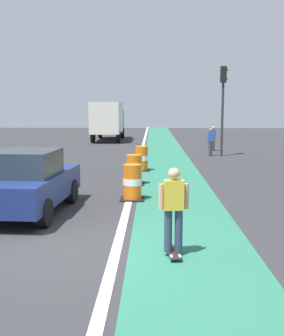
{
  "coord_description": "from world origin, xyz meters",
  "views": [
    {
      "loc": [
        1.61,
        -7.89,
        2.79
      ],
      "look_at": [
        1.31,
        3.69,
        1.1
      ],
      "focal_mm": 44.32,
      "sensor_mm": 36.0,
      "label": 1
    }
  ],
  "objects_px": {
    "pedestrian_crossing": "(210,141)",
    "traffic_light_corner": "(223,95)",
    "parked_sedan_nearest": "(27,182)",
    "delivery_truck_down_block": "(108,119)",
    "skateboarder_on_lane": "(174,209)",
    "pedestrian_waiting": "(213,138)",
    "traffic_barrel_front": "(132,183)",
    "traffic_barrel_back": "(141,159)",
    "traffic_barrel_mid": "(134,170)"
  },
  "relations": [
    {
      "from": "traffic_barrel_back",
      "to": "delivery_truck_down_block",
      "type": "distance_m",
      "value": 17.5
    },
    {
      "from": "traffic_barrel_front",
      "to": "delivery_truck_down_block",
      "type": "distance_m",
      "value": 23.32
    },
    {
      "from": "parked_sedan_nearest",
      "to": "traffic_barrel_back",
      "type": "relative_size",
      "value": 3.85
    },
    {
      "from": "delivery_truck_down_block",
      "to": "pedestrian_waiting",
      "type": "bearing_deg",
      "value": -47.73
    },
    {
      "from": "skateboarder_on_lane",
      "to": "pedestrian_waiting",
      "type": "height_order",
      "value": "skateboarder_on_lane"
    },
    {
      "from": "traffic_barrel_front",
      "to": "pedestrian_waiting",
      "type": "height_order",
      "value": "pedestrian_waiting"
    },
    {
      "from": "delivery_truck_down_block",
      "to": "parked_sedan_nearest",
      "type": "bearing_deg",
      "value": -88.85
    },
    {
      "from": "traffic_barrel_mid",
      "to": "traffic_barrel_back",
      "type": "distance_m",
      "value": 3.34
    },
    {
      "from": "traffic_barrel_mid",
      "to": "pedestrian_waiting",
      "type": "bearing_deg",
      "value": 68.96
    },
    {
      "from": "delivery_truck_down_block",
      "to": "traffic_barrel_mid",
      "type": "bearing_deg",
      "value": -81.3
    },
    {
      "from": "traffic_barrel_front",
      "to": "pedestrian_crossing",
      "type": "distance_m",
      "value": 12.42
    },
    {
      "from": "delivery_truck_down_block",
      "to": "pedestrian_crossing",
      "type": "height_order",
      "value": "delivery_truck_down_block"
    },
    {
      "from": "traffic_barrel_front",
      "to": "pedestrian_waiting",
      "type": "xyz_separation_m",
      "value": [
        4.54,
        14.55,
        0.33
      ]
    },
    {
      "from": "skateboarder_on_lane",
      "to": "traffic_barrel_front",
      "type": "height_order",
      "value": "skateboarder_on_lane"
    },
    {
      "from": "traffic_barrel_front",
      "to": "skateboarder_on_lane",
      "type": "bearing_deg",
      "value": -78.14
    },
    {
      "from": "skateboarder_on_lane",
      "to": "traffic_barrel_back",
      "type": "height_order",
      "value": "skateboarder_on_lane"
    },
    {
      "from": "traffic_barrel_back",
      "to": "skateboarder_on_lane",
      "type": "bearing_deg",
      "value": -85.25
    },
    {
      "from": "traffic_barrel_front",
      "to": "parked_sedan_nearest",
      "type": "bearing_deg",
      "value": -147.56
    },
    {
      "from": "skateboarder_on_lane",
      "to": "pedestrian_waiting",
      "type": "distance_m",
      "value": 19.69
    },
    {
      "from": "skateboarder_on_lane",
      "to": "traffic_barrel_mid",
      "type": "distance_m",
      "value": 7.5
    },
    {
      "from": "parked_sedan_nearest",
      "to": "traffic_barrel_front",
      "type": "distance_m",
      "value": 3.21
    },
    {
      "from": "traffic_barrel_mid",
      "to": "pedestrian_waiting",
      "type": "xyz_separation_m",
      "value": [
        4.6,
        11.96,
        0.33
      ]
    },
    {
      "from": "traffic_barrel_mid",
      "to": "delivery_truck_down_block",
      "type": "distance_m",
      "value": 20.75
    },
    {
      "from": "pedestrian_waiting",
      "to": "traffic_barrel_front",
      "type": "bearing_deg",
      "value": -107.35
    },
    {
      "from": "skateboarder_on_lane",
      "to": "pedestrian_crossing",
      "type": "xyz_separation_m",
      "value": [
        2.97,
        16.58,
        -0.05
      ]
    },
    {
      "from": "traffic_light_corner",
      "to": "skateboarder_on_lane",
      "type": "bearing_deg",
      "value": -102.35
    },
    {
      "from": "traffic_barrel_back",
      "to": "traffic_light_corner",
      "type": "distance_m",
      "value": 7.84
    },
    {
      "from": "traffic_barrel_mid",
      "to": "traffic_barrel_front",
      "type": "bearing_deg",
      "value": -88.75
    },
    {
      "from": "traffic_barrel_back",
      "to": "delivery_truck_down_block",
      "type": "relative_size",
      "value": 0.14
    },
    {
      "from": "parked_sedan_nearest",
      "to": "pedestrian_crossing",
      "type": "distance_m",
      "value": 15.04
    },
    {
      "from": "parked_sedan_nearest",
      "to": "traffic_barrel_back",
      "type": "bearing_deg",
      "value": 69.77
    },
    {
      "from": "parked_sedan_nearest",
      "to": "delivery_truck_down_block",
      "type": "bearing_deg",
      "value": 91.15
    },
    {
      "from": "parked_sedan_nearest",
      "to": "delivery_truck_down_block",
      "type": "relative_size",
      "value": 0.55
    },
    {
      "from": "traffic_barrel_back",
      "to": "delivery_truck_down_block",
      "type": "height_order",
      "value": "delivery_truck_down_block"
    },
    {
      "from": "traffic_barrel_mid",
      "to": "delivery_truck_down_block",
      "type": "relative_size",
      "value": 0.14
    },
    {
      "from": "skateboarder_on_lane",
      "to": "pedestrian_waiting",
      "type": "bearing_deg",
      "value": 79.67
    },
    {
      "from": "traffic_barrel_mid",
      "to": "pedestrian_waiting",
      "type": "relative_size",
      "value": 0.68
    },
    {
      "from": "parked_sedan_nearest",
      "to": "pedestrian_waiting",
      "type": "distance_m",
      "value": 17.8
    },
    {
      "from": "traffic_barrel_mid",
      "to": "delivery_truck_down_block",
      "type": "height_order",
      "value": "delivery_truck_down_block"
    },
    {
      "from": "skateboarder_on_lane",
      "to": "delivery_truck_down_block",
      "type": "relative_size",
      "value": 0.22
    },
    {
      "from": "skateboarder_on_lane",
      "to": "delivery_truck_down_block",
      "type": "xyz_separation_m",
      "value": [
        -4.2,
        27.88,
        0.94
      ]
    },
    {
      "from": "skateboarder_on_lane",
      "to": "parked_sedan_nearest",
      "type": "distance_m",
      "value": 4.84
    },
    {
      "from": "parked_sedan_nearest",
      "to": "delivery_truck_down_block",
      "type": "distance_m",
      "value": 24.8
    },
    {
      "from": "pedestrian_crossing",
      "to": "pedestrian_waiting",
      "type": "height_order",
      "value": "same"
    },
    {
      "from": "parked_sedan_nearest",
      "to": "traffic_light_corner",
      "type": "relative_size",
      "value": 0.82
    },
    {
      "from": "traffic_barrel_front",
      "to": "traffic_barrel_back",
      "type": "relative_size",
      "value": 1.0
    },
    {
      "from": "skateboarder_on_lane",
      "to": "traffic_light_corner",
      "type": "relative_size",
      "value": 0.33
    },
    {
      "from": "skateboarder_on_lane",
      "to": "traffic_barrel_back",
      "type": "distance_m",
      "value": 10.78
    },
    {
      "from": "pedestrian_crossing",
      "to": "traffic_light_corner",
      "type": "bearing_deg",
      "value": -13.11
    },
    {
      "from": "skateboarder_on_lane",
      "to": "parked_sedan_nearest",
      "type": "bearing_deg",
      "value": 140.03
    }
  ]
}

